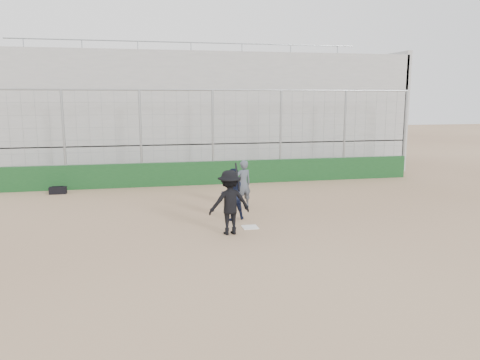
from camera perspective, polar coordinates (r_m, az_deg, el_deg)
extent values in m
plane|color=#816146|center=(13.54, 1.23, -5.82)|extent=(90.00, 90.00, 0.00)
cube|color=white|center=(13.54, 1.23, -5.77)|extent=(0.44, 0.44, 0.02)
cube|color=#123A18|center=(20.16, -3.28, 0.90)|extent=(18.00, 0.25, 1.00)
cylinder|color=gray|center=(19.97, -3.33, 5.16)|extent=(0.10, 0.10, 4.00)
cylinder|color=gray|center=(23.09, 19.44, 5.26)|extent=(0.10, 0.10, 4.00)
cylinder|color=gray|center=(19.90, -3.39, 10.90)|extent=(18.00, 0.07, 0.07)
cube|color=#9A9A9A|center=(24.98, -5.00, 3.35)|extent=(20.00, 6.70, 1.60)
cube|color=#9A9A9A|center=(24.81, -5.11, 10.02)|extent=(20.00, 6.70, 4.20)
cube|color=#9A9A9A|center=(27.85, 16.02, 8.03)|extent=(0.25, 6.70, 6.10)
cylinder|color=gray|center=(28.11, -6.01, 16.34)|extent=(20.00, 0.06, 0.06)
imported|color=black|center=(12.73, -1.28, -2.74)|extent=(1.21, 0.78, 1.77)
cylinder|color=black|center=(12.79, -0.31, 0.42)|extent=(0.07, 0.57, 0.71)
imported|color=black|center=(14.23, -0.92, -2.86)|extent=(0.92, 0.81, 1.04)
sphere|color=maroon|center=(14.14, -0.92, -1.18)|extent=(0.28, 0.28, 0.28)
imported|color=#434A55|center=(15.82, 0.39, -0.77)|extent=(0.68, 0.56, 1.46)
cube|color=black|center=(19.47, -21.31, -1.19)|extent=(0.65, 0.28, 0.27)
cylinder|color=black|center=(19.44, -21.34, -0.73)|extent=(0.42, 0.05, 0.04)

